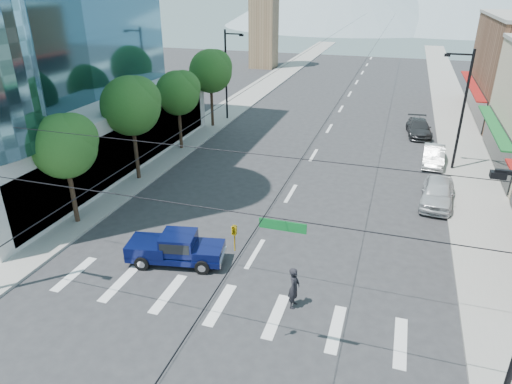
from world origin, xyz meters
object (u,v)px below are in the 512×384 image
at_px(parked_car_near, 438,192).
at_px(parked_car_mid, 433,156).
at_px(parked_car_far, 419,128).
at_px(pickup_truck, 175,248).
at_px(pedestrian, 294,288).

height_order(parked_car_near, parked_car_mid, parked_car_near).
height_order(parked_car_near, parked_car_far, parked_car_near).
bearing_deg(parked_car_mid, pickup_truck, -122.19).
relative_size(parked_car_mid, parked_car_far, 0.89).
bearing_deg(pedestrian, parked_car_mid, -16.35).
distance_m(parked_car_mid, parked_car_far, 7.68).
height_order(pedestrian, parked_car_mid, pedestrian).
relative_size(pickup_truck, parked_car_near, 1.05).
bearing_deg(parked_car_far, parked_car_near, -91.92).
bearing_deg(pedestrian, parked_car_near, -25.30).
height_order(pickup_truck, parked_car_far, pickup_truck).
distance_m(parked_car_near, parked_car_far, 15.06).
bearing_deg(parked_car_near, pedestrian, -111.04).
distance_m(pedestrian, parked_car_far, 28.45).
distance_m(pickup_truck, parked_car_far, 28.96).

